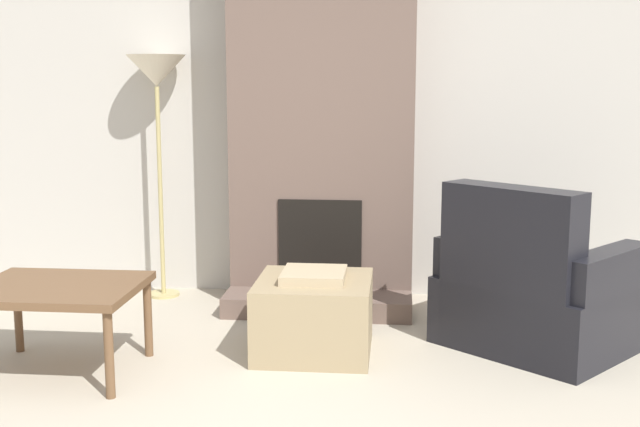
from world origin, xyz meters
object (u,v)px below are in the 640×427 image
armchair (532,298)px  side_table (58,294)px  ottoman (314,314)px  floor_lamp_left (157,81)px

armchair → side_table: bearing=55.0°
ottoman → side_table: bearing=-160.4°
ottoman → armchair: 1.19m
ottoman → floor_lamp_left: bearing=137.8°
armchair → floor_lamp_left: (-2.31, 0.85, 1.16)m
side_table → floor_lamp_left: floor_lamp_left is taller
armchair → floor_lamp_left: floor_lamp_left is taller
side_table → floor_lamp_left: size_ratio=0.50×
armchair → floor_lamp_left: size_ratio=0.76×
ottoman → side_table: 1.32m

